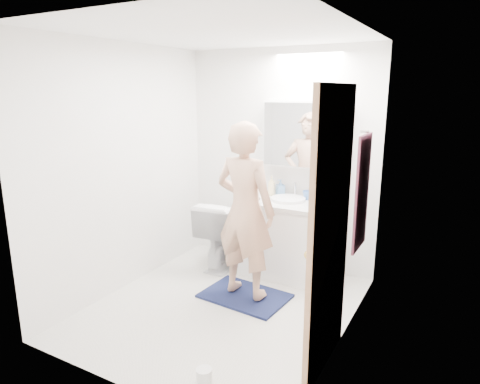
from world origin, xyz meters
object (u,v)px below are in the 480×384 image
Objects in this scene: vanity_cabinet at (286,240)px; soap_bottle_b at (280,188)px; soap_bottle_a at (271,186)px; person at (245,211)px; toothbrush_cup at (307,195)px; toilet_paper_roll at (204,375)px; toilet at (224,233)px; medicine_cabinet at (304,135)px.

soap_bottle_b is at bearing 131.16° from vanity_cabinet.
soap_bottle_a is at bearing -162.25° from soap_bottle_b.
vanity_cabinet is 0.85m from person.
soap_bottle_a is 1.18× the size of soap_bottle_b.
soap_bottle_b is (-0.03, 0.87, 0.04)m from person.
soap_bottle_a is at bearing -178.62° from toothbrush_cup.
toilet_paper_roll is (0.04, -2.07, -0.82)m from toothbrush_cup.
person reaches higher than vanity_cabinet.
person is at bearing -108.94° from toothbrush_cup.
toilet is 0.95m from person.
soap_bottle_b is (-0.16, 0.18, 0.52)m from vanity_cabinet.
medicine_cabinet reaches higher than person.
person reaches higher than toothbrush_cup.
soap_bottle_b is at bearing -172.80° from medicine_cabinet.
medicine_cabinet reaches higher than soap_bottle_b.
person is 7.69× the size of soap_bottle_a.
person is 0.90m from toothbrush_cup.
toilet is at bearing 117.02° from toilet_paper_roll.
soap_bottle_a is (-0.33, -0.06, -0.57)m from medicine_cabinet.
soap_bottle_a reaches higher than soap_bottle_b.
toilet_paper_roll is (0.91, -1.79, -0.34)m from toilet.
soap_bottle_a is 1.95× the size of toilet_paper_roll.
medicine_cabinet is 8.62× the size of toothbrush_cup.
person is (-0.21, -0.90, -0.63)m from medicine_cabinet.
toilet is at bearing -149.80° from soap_bottle_a.
toothbrush_cup is (0.16, 0.16, 0.48)m from vanity_cabinet.
medicine_cabinet is at bearing 7.20° from soap_bottle_b.
soap_bottle_a reaches higher than toilet_paper_roll.
vanity_cabinet is at bearing -135.57° from toothbrush_cup.
toothbrush_cup is (0.41, 0.01, -0.06)m from soap_bottle_a.
soap_bottle_a is 0.42m from toothbrush_cup.
person is at bearing -103.06° from medicine_cabinet.
medicine_cabinet is at bearing 10.27° from soap_bottle_a.
soap_bottle_b is 1.65× the size of toilet_paper_roll.
medicine_cabinet is 4.84× the size of soap_bottle_b.
toilet_paper_roll is (0.34, -1.22, -0.82)m from person.
toothbrush_cup is at bearing -3.57° from soap_bottle_b.
toilet is 0.47× the size of person.
toothbrush_cup reaches higher than toilet.
soap_bottle_b reaches higher than vanity_cabinet.
toilet is at bearing -157.55° from medicine_cabinet.
soap_bottle_a is (-0.25, 0.15, 0.54)m from vanity_cabinet.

